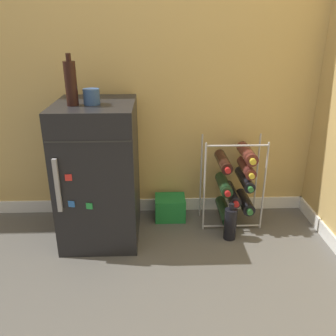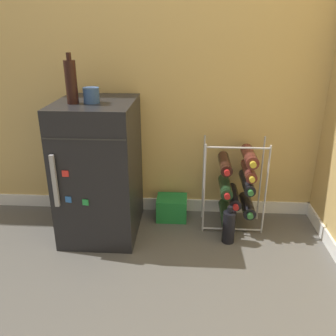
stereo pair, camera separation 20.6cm
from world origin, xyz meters
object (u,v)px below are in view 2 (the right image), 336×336
(soda_box, at_px, (172,208))
(fridge_top_cup, at_px, (91,95))
(mini_fridge, at_px, (100,170))
(wine_rack, at_px, (237,186))
(loose_bottle_floor, at_px, (229,227))
(fridge_top_bottle, at_px, (71,82))

(soda_box, bearing_deg, fridge_top_cup, -152.97)
(soda_box, bearing_deg, mini_fridge, -157.84)
(wine_rack, height_order, fridge_top_cup, fridge_top_cup)
(soda_box, relative_size, loose_bottle_floor, 0.84)
(mini_fridge, bearing_deg, wine_rack, 7.01)
(mini_fridge, xyz_separation_m, loose_bottle_floor, (0.82, -0.10, -0.32))
(mini_fridge, relative_size, fridge_top_bottle, 3.12)
(soda_box, distance_m, loose_bottle_floor, 0.47)
(wine_rack, relative_size, soda_box, 2.91)
(wine_rack, distance_m, loose_bottle_floor, 0.28)
(mini_fridge, relative_size, loose_bottle_floor, 3.48)
(soda_box, height_order, fridge_top_bottle, fridge_top_bottle)
(wine_rack, height_order, loose_bottle_floor, wine_rack)
(mini_fridge, distance_m, fridge_top_cup, 0.48)
(loose_bottle_floor, bearing_deg, soda_box, 143.17)
(wine_rack, relative_size, fridge_top_bottle, 2.20)
(fridge_top_cup, distance_m, loose_bottle_floor, 1.15)
(wine_rack, relative_size, fridge_top_cup, 6.68)
(wine_rack, distance_m, fridge_top_cup, 1.09)
(loose_bottle_floor, bearing_deg, fridge_top_bottle, 178.47)
(fridge_top_cup, xyz_separation_m, loose_bottle_floor, (0.82, -0.05, -0.80))
(fridge_top_cup, height_order, loose_bottle_floor, fridge_top_cup)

